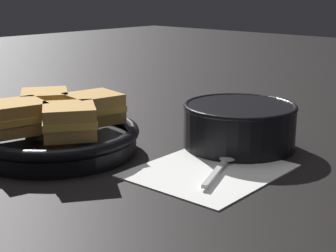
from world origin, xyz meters
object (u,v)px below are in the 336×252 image
spoon (226,161)px  sandwich_far_left (45,105)px  skillet (57,139)px  sandwich_near_right (93,108)px  soup_bowl (239,123)px  sandwich_near_left (69,121)px  sandwich_far_right (17,117)px

spoon → sandwich_far_left: bearing=88.4°
skillet → sandwich_near_right: bearing=-18.7°
soup_bowl → sandwich_near_right: sandwich_near_right is taller
skillet → sandwich_near_right: sandwich_near_right is taller
sandwich_far_left → soup_bowl: bearing=-52.0°
skillet → sandwich_far_left: size_ratio=2.99×
sandwich_near_right → spoon: bearing=-72.1°
sandwich_far_left → spoon: bearing=-69.6°
spoon → skillet: (-0.13, 0.23, 0.01)m
sandwich_near_right → sandwich_far_left: 0.09m
sandwich_near_left → sandwich_far_right: same height
soup_bowl → sandwich_near_left: (-0.23, 0.13, 0.02)m
skillet → sandwich_far_right: sandwich_far_right is taller
sandwich_far_right → soup_bowl: bearing=-37.8°
sandwich_far_left → sandwich_far_right: 0.09m
skillet → sandwich_near_left: 0.08m
sandwich_near_left → sandwich_near_right: 0.09m
sandwich_near_right → soup_bowl: bearing=-47.9°
spoon → sandwich_far_right: bearing=104.4°
sandwich_near_left → sandwich_far_right: 0.09m
skillet → soup_bowl: bearing=-41.8°
spoon → sandwich_near_left: sandwich_near_left is taller
soup_bowl → skillet: size_ratio=0.56×
sandwich_near_right → sandwich_far_left: bearing=116.8°
spoon → sandwich_near_right: size_ratio=1.63×
sandwich_far_left → sandwich_far_right: size_ratio=1.13×
spoon → skillet: 0.26m
soup_bowl → sandwich_near_right: bearing=132.1°
spoon → sandwich_near_left: bearing=108.0°
skillet → sandwich_far_right: 0.07m
skillet → sandwich_near_left: size_ratio=2.98×
skillet → sandwich_far_right: bearing=162.5°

